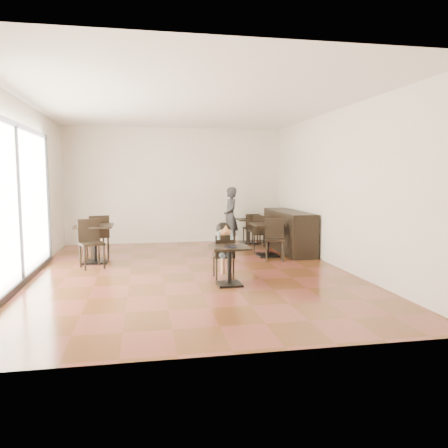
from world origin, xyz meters
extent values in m
cube|color=brown|center=(0.00, 0.00, 0.00)|extent=(6.00, 8.00, 0.01)
cube|color=white|center=(0.00, 0.00, 3.20)|extent=(6.00, 8.00, 0.01)
cube|color=silver|center=(0.00, 4.00, 1.60)|extent=(6.00, 0.01, 3.20)
cube|color=silver|center=(0.00, -4.00, 1.60)|extent=(6.00, 0.01, 3.20)
cube|color=silver|center=(-3.00, 0.00, 1.60)|extent=(0.01, 8.00, 3.20)
cube|color=silver|center=(3.00, 0.00, 1.60)|extent=(0.01, 8.00, 3.20)
cube|color=white|center=(-2.97, -0.50, 1.40)|extent=(0.04, 4.50, 2.60)
cylinder|color=black|center=(0.52, -1.21, 0.68)|extent=(0.23, 0.23, 0.01)
imported|color=#36373C|center=(1.40, 3.12, 0.79)|extent=(0.41, 0.59, 1.57)
cube|color=black|center=(2.65, 2.00, 0.50)|extent=(0.60, 2.40, 1.00)
camera|label=1|loc=(-0.91, -8.28, 1.85)|focal=35.00mm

